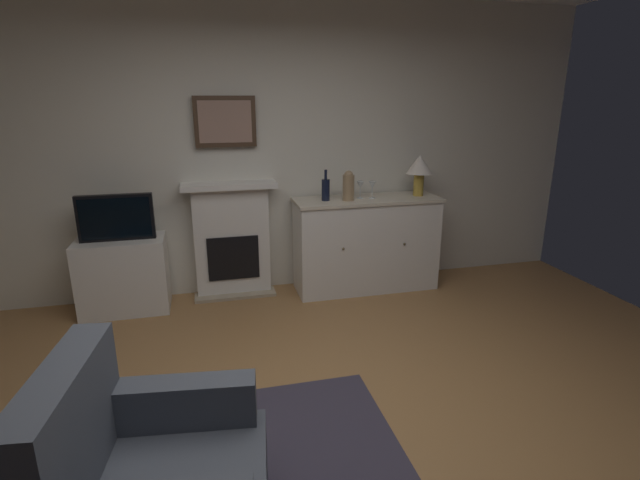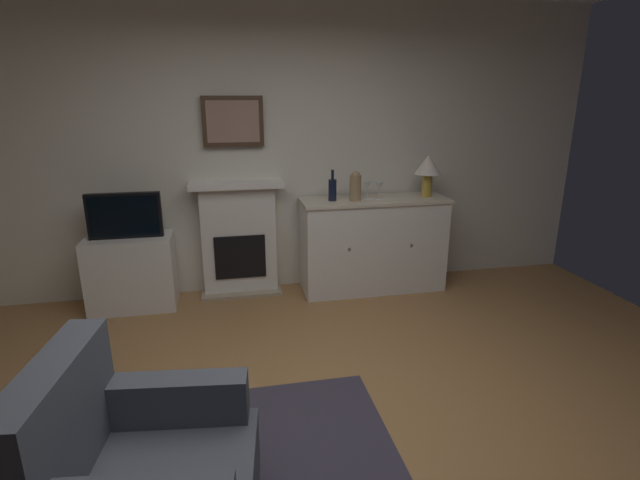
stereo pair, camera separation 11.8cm
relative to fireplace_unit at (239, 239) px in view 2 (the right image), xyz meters
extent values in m
cube|color=#9E7042|center=(0.38, -2.28, -0.60)|extent=(6.39, 4.87, 0.10)
cube|color=silver|center=(0.38, 0.13, 0.82)|extent=(6.39, 0.06, 2.75)
cube|color=white|center=(0.00, 0.01, -0.02)|extent=(0.70, 0.18, 1.05)
cube|color=tan|center=(0.00, -0.09, -0.53)|extent=(0.77, 0.20, 0.03)
cube|color=black|center=(0.00, -0.09, -0.16)|extent=(0.48, 0.02, 0.42)
cube|color=white|center=(0.00, -0.02, 0.53)|extent=(0.87, 0.27, 0.05)
cube|color=#473323|center=(0.00, 0.05, 1.09)|extent=(0.55, 0.03, 0.45)
cube|color=#9E7A6B|center=(0.00, 0.03, 1.09)|extent=(0.47, 0.01, 0.37)
cube|color=white|center=(1.29, -0.18, -0.10)|extent=(1.39, 0.45, 0.89)
cube|color=beige|center=(1.29, -0.18, 0.36)|extent=(1.42, 0.48, 0.03)
sphere|color=brown|center=(0.99, -0.41, -0.04)|extent=(0.02, 0.02, 0.02)
sphere|color=brown|center=(1.60, -0.41, -0.04)|extent=(0.02, 0.02, 0.02)
cylinder|color=#B79338|center=(1.82, -0.18, 0.48)|extent=(0.10, 0.10, 0.22)
cone|color=silver|center=(1.82, -0.18, 0.68)|extent=(0.26, 0.26, 0.18)
cylinder|color=black|center=(0.88, -0.18, 0.47)|extent=(0.08, 0.08, 0.20)
cylinder|color=black|center=(0.88, -0.18, 0.62)|extent=(0.03, 0.03, 0.09)
cylinder|color=silver|center=(1.22, -0.16, 0.38)|extent=(0.06, 0.06, 0.00)
cylinder|color=silver|center=(1.22, -0.16, 0.42)|extent=(0.01, 0.01, 0.09)
cone|color=silver|center=(1.22, -0.16, 0.50)|extent=(0.07, 0.07, 0.07)
cylinder|color=silver|center=(1.33, -0.19, 0.38)|extent=(0.06, 0.06, 0.00)
cylinder|color=silver|center=(1.33, -0.19, 0.42)|extent=(0.01, 0.01, 0.09)
cone|color=silver|center=(1.33, -0.19, 0.50)|extent=(0.07, 0.07, 0.07)
cylinder|color=#9E7F5B|center=(1.09, -0.23, 0.49)|extent=(0.11, 0.11, 0.24)
sphere|color=#9E7F5B|center=(1.09, -0.23, 0.61)|extent=(0.08, 0.08, 0.08)
cube|color=white|center=(-0.98, -0.16, -0.21)|extent=(0.75, 0.42, 0.67)
cube|color=black|center=(-0.98, -0.18, 0.32)|extent=(0.62, 0.06, 0.40)
cube|color=black|center=(-0.98, -0.22, 0.32)|extent=(0.57, 0.01, 0.35)
cube|color=#474C56|center=(-0.79, -2.76, 0.12)|extent=(0.25, 0.77, 0.50)
cube|color=#474C56|center=(-0.43, -2.48, -0.02)|extent=(0.73, 0.23, 0.22)
cylinder|color=#473323|center=(-0.09, -2.53, -0.50)|extent=(0.05, 0.05, 0.10)
camera|label=1|loc=(-0.24, -4.45, 1.32)|focal=26.86mm
camera|label=2|loc=(-0.13, -4.48, 1.32)|focal=26.86mm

